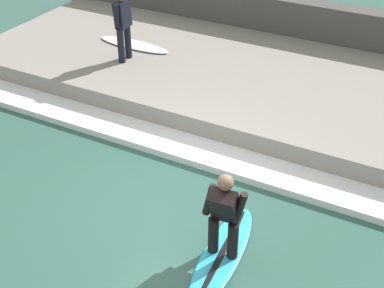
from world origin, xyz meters
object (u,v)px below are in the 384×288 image
(surfer_waiting_near, at_px, (123,23))
(surfboard_waiting_near, at_px, (134,45))
(surfboard_riding, at_px, (222,254))
(surfer_riding, at_px, (224,212))

(surfer_waiting_near, relative_size, surfboard_waiting_near, 0.81)
(surfboard_riding, relative_size, surfer_riding, 1.59)
(surfboard_riding, distance_m, surfer_riding, 0.76)
(surfer_waiting_near, height_order, surfboard_waiting_near, surfer_waiting_near)
(surfer_riding, distance_m, surfer_waiting_near, 5.72)
(surfer_waiting_near, bearing_deg, surfboard_waiting_near, 19.27)
(surfer_riding, bearing_deg, surfboard_waiting_near, 43.77)
(surfer_riding, height_order, surfer_waiting_near, surfer_waiting_near)
(surfer_riding, relative_size, surfboard_waiting_near, 0.71)
(surfboard_riding, height_order, surfer_waiting_near, surfer_waiting_near)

